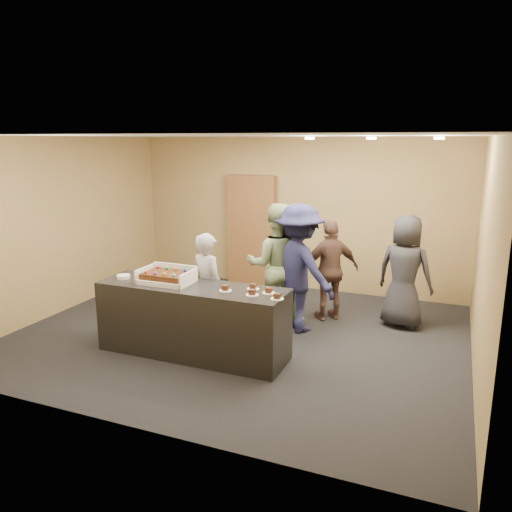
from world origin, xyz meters
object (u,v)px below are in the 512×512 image
at_px(cake_box, 168,279).
at_px(person_navy_man, 299,268).
at_px(storage_cabinet, 251,230).
at_px(sheet_cake, 166,275).
at_px(person_server_grey, 208,288).
at_px(person_dark_suit, 405,272).
at_px(person_sage_man, 276,265).
at_px(plate_stack, 123,277).
at_px(serving_counter, 193,320).
at_px(person_brown_extra, 330,270).

bearing_deg(cake_box, person_navy_man, 43.45).
xyz_separation_m(storage_cabinet, sheet_cake, (0.18, -3.22, -0.02)).
bearing_deg(person_server_grey, person_dark_suit, -124.87).
xyz_separation_m(storage_cabinet, person_server_grey, (0.51, -2.76, -0.27)).
xyz_separation_m(sheet_cake, person_sage_man, (0.97, 1.40, -0.11)).
bearing_deg(storage_cabinet, plate_stack, -97.84).
relative_size(serving_counter, person_brown_extra, 1.58).
bearing_deg(person_navy_man, plate_stack, 60.37).
height_order(cake_box, person_dark_suit, person_dark_suit).
bearing_deg(plate_stack, person_navy_man, 34.03).
distance_m(storage_cabinet, person_server_grey, 2.82).
xyz_separation_m(storage_cabinet, person_sage_man, (1.14, -1.83, -0.12)).
relative_size(serving_counter, person_navy_man, 1.33).
bearing_deg(person_sage_man, person_server_grey, 36.19).
relative_size(person_server_grey, person_sage_man, 0.83).
bearing_deg(serving_counter, person_brown_extra, 55.87).
relative_size(person_sage_man, person_navy_man, 0.99).
bearing_deg(storage_cabinet, person_server_grey, -79.45).
relative_size(cake_box, plate_stack, 3.78).
bearing_deg(person_server_grey, plate_stack, 49.50).
xyz_separation_m(serving_counter, sheet_cake, (-0.36, -0.00, 0.55)).
bearing_deg(person_brown_extra, person_dark_suit, 148.61).
relative_size(serving_counter, storage_cabinet, 1.18).
xyz_separation_m(cake_box, person_dark_suit, (2.69, 1.98, -0.13)).
bearing_deg(cake_box, sheet_cake, -90.88).
xyz_separation_m(person_server_grey, person_dark_suit, (2.36, 1.54, 0.08)).
height_order(storage_cabinet, person_navy_man, storage_cabinet).
bearing_deg(person_sage_man, serving_counter, 46.81).
relative_size(serving_counter, plate_stack, 13.89).
bearing_deg(storage_cabinet, serving_counter, -80.53).
bearing_deg(person_server_grey, person_sage_man, -102.12).
distance_m(serving_counter, person_server_grey, 0.55).
height_order(sheet_cake, person_server_grey, person_server_grey).
relative_size(cake_box, sheet_cake, 1.17).
height_order(plate_stack, person_sage_man, person_sage_man).
bearing_deg(person_server_grey, person_navy_man, -118.55).
xyz_separation_m(sheet_cake, person_server_grey, (0.33, 0.47, -0.26)).
bearing_deg(sheet_cake, person_server_grey, 54.30).
xyz_separation_m(cake_box, plate_stack, (-0.63, -0.06, -0.02)).
relative_size(cake_box, person_sage_man, 0.37).
height_order(person_server_grey, person_brown_extra, person_brown_extra).
xyz_separation_m(storage_cabinet, plate_stack, (-0.45, -3.26, -0.09)).
distance_m(storage_cabinet, person_navy_man, 2.46).
xyz_separation_m(cake_box, person_brown_extra, (1.64, 1.87, -0.18)).
distance_m(person_server_grey, person_brown_extra, 1.94).
bearing_deg(person_dark_suit, person_navy_man, 42.19).
distance_m(person_sage_man, person_navy_man, 0.39).
relative_size(cake_box, person_navy_man, 0.36).
relative_size(sheet_cake, person_navy_man, 0.31).
height_order(plate_stack, person_dark_suit, person_dark_suit).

